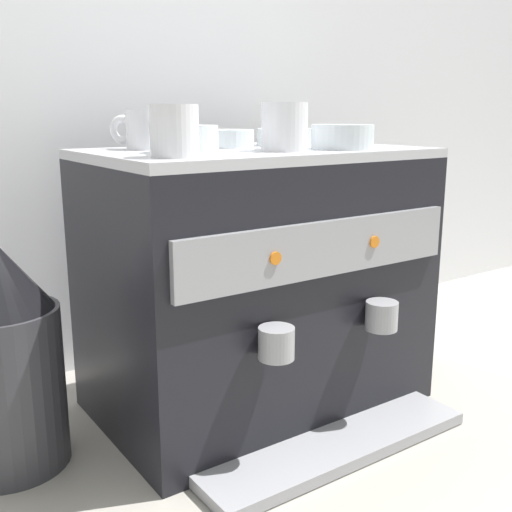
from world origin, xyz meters
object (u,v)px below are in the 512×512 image
at_px(ceramic_cup_0, 144,130).
at_px(ceramic_cup_1, 283,127).
at_px(ceramic_bowl_1, 342,137).
at_px(ceramic_bowl_3, 288,137).
at_px(ceramic_cup_2, 174,131).
at_px(milk_pitcher, 405,322).
at_px(espresso_machine, 257,282).
at_px(ceramic_bowl_2, 226,139).
at_px(ceramic_bowl_0, 186,140).
at_px(coffee_grinder, 3,359).

height_order(ceramic_cup_0, ceramic_cup_1, ceramic_cup_1).
relative_size(ceramic_bowl_1, ceramic_bowl_3, 0.91).
xyz_separation_m(ceramic_cup_2, milk_pitcher, (0.64, 0.11, -0.45)).
distance_m(espresso_machine, ceramic_bowl_2, 0.27).
bearing_deg(ceramic_bowl_0, ceramic_bowl_1, -13.74).
distance_m(ceramic_bowl_3, milk_pitcher, 0.53).
relative_size(ceramic_cup_0, ceramic_cup_2, 0.89).
xyz_separation_m(espresso_machine, ceramic_bowl_3, (0.11, 0.06, 0.26)).
xyz_separation_m(ceramic_bowl_1, milk_pitcher, (0.30, 0.10, -0.43)).
bearing_deg(coffee_grinder, ceramic_cup_2, -32.12).
distance_m(ceramic_cup_2, ceramic_bowl_1, 0.34).
distance_m(ceramic_bowl_2, coffee_grinder, 0.54).
relative_size(ceramic_bowl_1, milk_pitcher, 0.72).
bearing_deg(ceramic_bowl_3, coffee_grinder, -178.82).
relative_size(ceramic_cup_2, ceramic_bowl_2, 1.02).
height_order(ceramic_bowl_0, ceramic_bowl_2, ceramic_bowl_0).
bearing_deg(ceramic_cup_1, ceramic_bowl_3, 49.74).
height_order(espresso_machine, ceramic_bowl_1, ceramic_bowl_1).
xyz_separation_m(ceramic_bowl_3, milk_pitcher, (0.31, -0.05, -0.43)).
distance_m(espresso_machine, ceramic_cup_0, 0.35).
height_order(ceramic_cup_0, ceramic_bowl_1, ceramic_cup_0).
xyz_separation_m(ceramic_cup_0, ceramic_bowl_1, (0.29, -0.19, -0.01)).
height_order(ceramic_bowl_0, coffee_grinder, ceramic_bowl_0).
bearing_deg(espresso_machine, milk_pitcher, 0.53).
bearing_deg(ceramic_cup_2, ceramic_bowl_1, 1.55).
relative_size(ceramic_bowl_0, coffee_grinder, 0.28).
height_order(espresso_machine, ceramic_bowl_0, ceramic_bowl_0).
relative_size(ceramic_bowl_0, milk_pitcher, 0.68).
height_order(ceramic_bowl_1, coffee_grinder, ceramic_bowl_1).
distance_m(ceramic_cup_1, ceramic_bowl_0, 0.17).
relative_size(ceramic_cup_2, milk_pitcher, 0.70).
distance_m(ceramic_cup_2, milk_pitcher, 0.79).
bearing_deg(milk_pitcher, ceramic_cup_2, -170.67).
relative_size(ceramic_cup_0, coffee_grinder, 0.26).
relative_size(ceramic_bowl_1, ceramic_bowl_2, 1.04).
height_order(ceramic_cup_0, ceramic_bowl_0, ceramic_cup_0).
relative_size(ceramic_cup_2, coffee_grinder, 0.29).
distance_m(ceramic_cup_1, ceramic_bowl_2, 0.15).
bearing_deg(ceramic_cup_2, ceramic_bowl_2, 41.46).
xyz_separation_m(ceramic_cup_2, ceramic_bowl_3, (0.33, 0.16, -0.02)).
height_order(espresso_machine, ceramic_cup_0, ceramic_cup_0).
distance_m(ceramic_cup_0, ceramic_cup_2, 0.20).
bearing_deg(ceramic_cup_0, milk_pitcher, -8.62).
bearing_deg(coffee_grinder, ceramic_bowl_2, 3.42).
relative_size(ceramic_bowl_0, ceramic_bowl_3, 0.86).
xyz_separation_m(ceramic_cup_2, ceramic_bowl_1, (0.34, 0.01, -0.02)).
distance_m(ceramic_bowl_0, milk_pitcher, 0.73).
distance_m(espresso_machine, ceramic_cup_2, 0.37).
height_order(coffee_grinder, milk_pitcher, coffee_grinder).
height_order(ceramic_cup_0, ceramic_cup_2, ceramic_cup_2).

